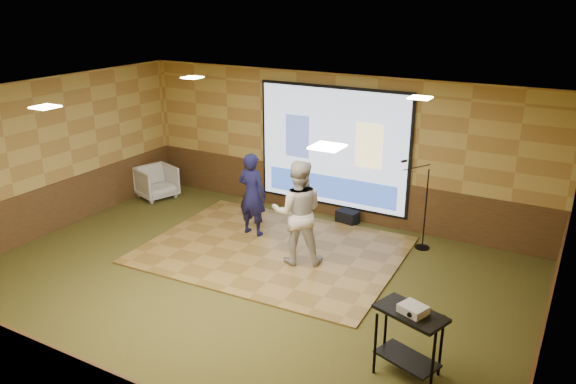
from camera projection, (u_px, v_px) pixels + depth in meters
The scene contains 19 objects.
ground at pixel (241, 285), 9.12m from camera, with size 9.00×9.00×0.00m, color #383E1C.
room_shell at pixel (237, 162), 8.42m from camera, with size 9.04×7.04×3.02m.
wainscot_back at pixel (332, 194), 11.82m from camera, with size 9.00×0.04×0.95m, color #482918.
wainscot_front at pixel (61, 384), 6.10m from camera, with size 9.00×0.04×0.95m, color #482918.
wainscot_left at pixel (50, 209), 11.02m from camera, with size 0.04×7.00×0.95m, color #482918.
wainscot_right at pixel (542, 339), 6.90m from camera, with size 0.04×7.00×0.95m, color #482918.
projector_screen at pixel (332, 149), 11.45m from camera, with size 3.32×0.06×2.52m.
downlight_nw at pixel (192, 78), 10.61m from camera, with size 0.32×0.32×0.02m, color beige.
downlight_ne at pixel (420, 98), 8.59m from camera, with size 0.32×0.32×0.02m, color beige.
downlight_sw at pixel (45, 107), 7.90m from camera, with size 0.32×0.32×0.02m, color beige.
downlight_se at pixel (327, 147), 5.88m from camera, with size 0.32×0.32×0.02m, color beige.
dance_floor at pixel (273, 250), 10.33m from camera, with size 4.54×3.46×0.03m, color olive.
player_left at pixel (252, 194), 10.73m from camera, with size 0.59×0.39×1.63m, color #151541.
player_right at pixel (298, 212), 9.56m from camera, with size 0.90×0.70×1.84m, color beige.
av_table at pixel (409, 332), 6.80m from camera, with size 0.85×0.45×0.89m.
projector at pixel (413, 309), 6.66m from camera, with size 0.30×0.25×0.10m, color silver.
mic_stand at pixel (421, 223), 10.31m from camera, with size 0.65×0.27×1.66m.
banquet_chair at pixel (156, 182), 12.90m from camera, with size 0.79×0.81×0.74m, color gray.
duffel_bag at pixel (348, 217), 11.53m from camera, with size 0.43×0.29×0.27m, color black.
Camera 1 is at (4.62, -6.67, 4.50)m, focal length 35.00 mm.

